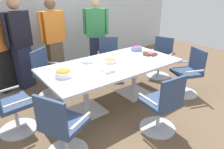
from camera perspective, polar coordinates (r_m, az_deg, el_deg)
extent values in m
cube|color=brown|center=(3.92, 0.00, -7.47)|extent=(10.00, 10.00, 0.01)
cube|color=silver|center=(5.51, -15.90, 16.18)|extent=(8.00, 0.10, 2.80)
cube|color=silver|center=(3.60, 0.00, 2.63)|extent=(2.40, 1.20, 0.04)
cube|color=silver|center=(3.66, -6.99, -9.85)|extent=(0.56, 0.56, 0.02)
cylinder|color=silver|center=(3.47, -7.27, -4.91)|extent=(0.09, 0.09, 0.69)
cube|color=silver|center=(4.22, 5.98, -4.93)|extent=(0.56, 0.56, 0.02)
cylinder|color=silver|center=(4.07, 6.18, -0.50)|extent=(0.09, 0.09, 0.69)
cylinder|color=silver|center=(2.78, -12.48, -16.92)|extent=(0.05, 0.05, 0.41)
cube|color=#33476B|center=(2.64, -12.93, -13.04)|extent=(0.61, 0.61, 0.06)
cube|color=#33476B|center=(2.38, -16.66, -10.88)|extent=(0.23, 0.41, 0.42)
cube|color=silver|center=(2.72, -17.22, -9.36)|extent=(0.34, 0.19, 0.02)
cube|color=silver|center=(2.44, -8.61, -12.51)|extent=(0.34, 0.19, 0.02)
cylinder|color=silver|center=(3.33, 12.35, -14.05)|extent=(0.59, 0.59, 0.02)
cylinder|color=silver|center=(3.20, 12.68, -10.98)|extent=(0.05, 0.05, 0.41)
cube|color=#33476B|center=(3.08, 13.06, -7.38)|extent=(0.50, 0.50, 0.06)
cube|color=#33476B|center=(2.84, 16.43, -4.95)|extent=(0.44, 0.08, 0.42)
cube|color=silver|center=(2.87, 9.74, -6.73)|extent=(0.06, 0.37, 0.02)
cube|color=silver|center=(3.18, 16.43, -4.22)|extent=(0.06, 0.37, 0.02)
cylinder|color=silver|center=(4.42, 19.01, -4.81)|extent=(0.70, 0.70, 0.02)
cylinder|color=silver|center=(4.33, 19.38, -2.30)|extent=(0.05, 0.05, 0.41)
cube|color=#33476B|center=(4.24, 19.79, 0.55)|extent=(0.59, 0.59, 0.06)
cube|color=#33476B|center=(4.28, 22.52, 3.80)|extent=(0.19, 0.42, 0.42)
cube|color=silver|center=(4.02, 21.98, 0.82)|extent=(0.35, 0.16, 0.02)
cube|color=silver|center=(4.39, 18.20, 3.18)|extent=(0.35, 0.16, 0.02)
cylinder|color=silver|center=(5.09, 12.50, -0.31)|extent=(0.68, 0.68, 0.02)
cylinder|color=silver|center=(5.01, 12.71, 1.94)|extent=(0.05, 0.05, 0.41)
cube|color=#33476B|center=(4.93, 12.94, 4.46)|extent=(0.58, 0.58, 0.06)
cube|color=#33476B|center=(5.05, 14.09, 7.66)|extent=(0.18, 0.43, 0.42)
cube|color=silver|center=(4.82, 15.77, 5.24)|extent=(0.36, 0.15, 0.02)
cube|color=silver|center=(4.98, 10.45, 6.32)|extent=(0.36, 0.15, 0.02)
cylinder|color=silver|center=(4.95, -0.73, -0.41)|extent=(0.74, 0.74, 0.02)
cylinder|color=silver|center=(4.87, -0.75, 1.90)|extent=(0.05, 0.05, 0.41)
cube|color=#33476B|center=(4.79, -0.76, 4.50)|extent=(0.63, 0.63, 0.06)
cube|color=#33476B|center=(4.92, -1.00, 7.94)|extent=(0.39, 0.26, 0.42)
cube|color=silver|center=(4.78, 2.17, 5.96)|extent=(0.22, 0.33, 0.02)
cube|color=silver|center=(4.74, -3.74, 5.77)|extent=(0.22, 0.33, 0.02)
cylinder|color=silver|center=(4.31, -15.96, -5.18)|extent=(0.75, 0.75, 0.02)
cylinder|color=silver|center=(4.21, -16.28, -2.60)|extent=(0.05, 0.05, 0.41)
cube|color=#33476B|center=(4.12, -16.63, 0.32)|extent=(0.64, 0.64, 0.06)
cube|color=#33476B|center=(4.16, -19.43, 3.70)|extent=(0.38, 0.29, 0.42)
cube|color=silver|center=(4.27, -15.04, 3.02)|extent=(0.24, 0.32, 0.02)
cube|color=silver|center=(3.89, -18.77, 0.60)|extent=(0.24, 0.32, 0.02)
cylinder|color=silver|center=(3.52, -24.30, -13.50)|extent=(0.58, 0.58, 0.02)
cylinder|color=silver|center=(3.40, -24.89, -10.57)|extent=(0.05, 0.05, 0.41)
cube|color=#33476B|center=(3.29, -25.57, -7.16)|extent=(0.50, 0.50, 0.06)
cube|color=silver|center=(3.45, -27.18, -3.79)|extent=(0.37, 0.06, 0.02)
cube|color=silver|center=(3.02, -24.51, -7.06)|extent=(0.37, 0.06, 0.02)
cube|color=black|center=(4.68, -27.43, 0.91)|extent=(0.38, 0.32, 0.85)
cylinder|color=orange|center=(4.64, -26.69, 11.20)|extent=(0.11, 0.11, 0.61)
cube|color=#232842|center=(4.68, -22.98, 1.84)|extent=(0.37, 0.31, 0.87)
cube|color=black|center=(4.48, -24.55, 11.17)|extent=(0.49, 0.38, 0.69)
sphere|color=tan|center=(4.42, -25.65, 17.39)|extent=(0.24, 0.24, 0.24)
cylinder|color=black|center=(4.64, -22.03, 12.35)|extent=(0.11, 0.11, 0.62)
cylinder|color=black|center=(4.32, -27.38, 10.77)|extent=(0.11, 0.11, 0.62)
cube|color=brown|center=(4.96, -15.16, 3.91)|extent=(0.33, 0.22, 0.85)
cube|color=orange|center=(4.78, -16.12, 12.50)|extent=(0.46, 0.25, 0.67)
sphere|color=brown|center=(4.72, -16.79, 18.20)|extent=(0.23, 0.23, 0.23)
cylinder|color=orange|center=(4.89, -13.32, 13.41)|extent=(0.09, 0.09, 0.60)
cylinder|color=orange|center=(4.66, -19.13, 12.32)|extent=(0.09, 0.09, 0.60)
cube|color=#232842|center=(5.29, -4.27, 5.84)|extent=(0.38, 0.35, 0.85)
cube|color=#388C4C|center=(5.11, -4.53, 13.97)|extent=(0.48, 0.44, 0.67)
sphere|color=#DBAD89|center=(5.06, -4.71, 19.34)|extent=(0.23, 0.23, 0.23)
cylinder|color=#388C4C|center=(5.10, -1.47, 14.39)|extent=(0.11, 0.11, 0.60)
cylinder|color=#388C4C|center=(5.13, -7.59, 14.26)|extent=(0.11, 0.11, 0.60)
cylinder|color=#4C9EC6|center=(4.38, 6.77, 6.97)|extent=(0.24, 0.24, 0.06)
ellipsoid|color=#9E3D8E|center=(4.37, 6.79, 7.38)|extent=(0.21, 0.21, 0.06)
cylinder|color=white|center=(3.66, -0.56, 3.79)|extent=(0.23, 0.23, 0.06)
ellipsoid|color=tan|center=(3.65, -0.57, 4.23)|extent=(0.20, 0.20, 0.05)
cylinder|color=white|center=(3.16, -13.30, 0.14)|extent=(0.25, 0.25, 0.08)
ellipsoid|color=orange|center=(3.14, -13.37, 0.84)|extent=(0.22, 0.22, 0.08)
cylinder|color=white|center=(4.15, 10.38, 5.45)|extent=(0.30, 0.30, 0.01)
torus|color=pink|center=(4.22, 11.30, 5.99)|extent=(0.11, 0.11, 0.03)
torus|color=pink|center=(4.24, 10.11, 6.16)|extent=(0.11, 0.11, 0.03)
torus|color=brown|center=(4.18, 9.10, 5.99)|extent=(0.11, 0.11, 0.03)
torus|color=brown|center=(4.09, 9.15, 5.60)|extent=(0.11, 0.11, 0.03)
torus|color=brown|center=(4.05, 9.87, 5.37)|extent=(0.11, 0.11, 0.03)
torus|color=brown|center=(4.06, 11.25, 5.33)|extent=(0.11, 0.11, 0.03)
torus|color=brown|center=(4.13, 11.83, 5.59)|extent=(0.11, 0.11, 0.03)
cylinder|color=white|center=(3.70, -6.75, 3.41)|extent=(0.21, 0.21, 0.01)
cylinder|color=silver|center=(3.70, -6.76, 3.50)|extent=(0.21, 0.21, 0.01)
cylinder|color=white|center=(3.69, -6.76, 3.59)|extent=(0.21, 0.21, 0.01)
cylinder|color=silver|center=(3.69, -6.76, 3.67)|extent=(0.21, 0.21, 0.01)
cylinder|color=white|center=(3.69, -6.77, 3.76)|extent=(0.21, 0.21, 0.01)
cylinder|color=silver|center=(3.69, -6.77, 3.85)|extent=(0.21, 0.21, 0.01)
cylinder|color=white|center=(3.69, -6.78, 3.94)|extent=(0.21, 0.21, 0.01)
cylinder|color=silver|center=(3.68, -6.78, 4.02)|extent=(0.21, 0.21, 0.01)
cylinder|color=white|center=(3.68, -6.79, 4.11)|extent=(0.21, 0.21, 0.01)
cube|color=white|center=(3.25, -1.16, 1.17)|extent=(0.17, 0.17, 0.05)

